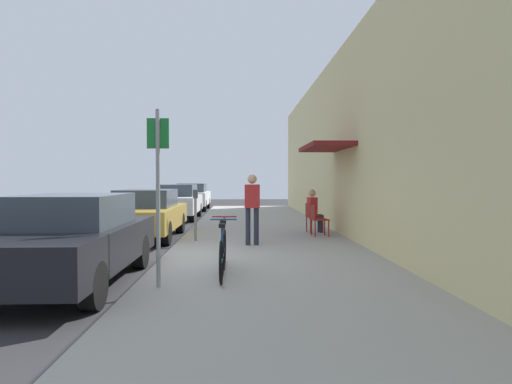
{
  "coord_description": "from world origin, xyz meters",
  "views": [
    {
      "loc": [
        1.6,
        -8.83,
        1.69
      ],
      "look_at": [
        2.21,
        8.14,
        1.23
      ],
      "focal_mm": 31.24,
      "sensor_mm": 36.0,
      "label": 1
    }
  ],
  "objects_px": {
    "parked_car_1": "(146,213)",
    "parked_car_2": "(177,201)",
    "parked_car_3": "(192,196)",
    "parking_meter": "(195,211)",
    "cafe_chair_1": "(312,216)",
    "street_sign": "(158,183)",
    "bicycle_0": "(223,255)",
    "parked_car_0": "(71,239)",
    "seated_patron_1": "(314,209)",
    "pedestrian_standing": "(252,204)",
    "bicycle_1": "(223,249)",
    "cafe_chair_0": "(317,218)"
  },
  "relations": [
    {
      "from": "parked_car_1",
      "to": "parked_car_2",
      "type": "distance_m",
      "value": 6.32
    },
    {
      "from": "parked_car_3",
      "to": "parking_meter",
      "type": "distance_m",
      "value": 13.65
    },
    {
      "from": "parked_car_3",
      "to": "cafe_chair_1",
      "type": "xyz_separation_m",
      "value": [
        4.84,
        -11.85,
        -0.14
      ]
    },
    {
      "from": "cafe_chair_1",
      "to": "parked_car_1",
      "type": "bearing_deg",
      "value": -176.39
    },
    {
      "from": "street_sign",
      "to": "bicycle_0",
      "type": "bearing_deg",
      "value": 35.97
    },
    {
      "from": "parked_car_0",
      "to": "parked_car_1",
      "type": "bearing_deg",
      "value": 90.0
    },
    {
      "from": "seated_patron_1",
      "to": "pedestrian_standing",
      "type": "distance_m",
      "value": 3.17
    },
    {
      "from": "parked_car_3",
      "to": "bicycle_1",
      "type": "height_order",
      "value": "parked_car_3"
    },
    {
      "from": "bicycle_1",
      "to": "pedestrian_standing",
      "type": "xyz_separation_m",
      "value": [
        0.58,
        2.91,
        0.64
      ]
    },
    {
      "from": "bicycle_0",
      "to": "bicycle_1",
      "type": "distance_m",
      "value": 0.57
    },
    {
      "from": "parked_car_1",
      "to": "parked_car_3",
      "type": "relative_size",
      "value": 1.0
    },
    {
      "from": "parked_car_2",
      "to": "parked_car_3",
      "type": "bearing_deg",
      "value": 90.0
    },
    {
      "from": "parked_car_2",
      "to": "bicycle_0",
      "type": "xyz_separation_m",
      "value": [
        2.41,
        -11.99,
        -0.29
      ]
    },
    {
      "from": "bicycle_0",
      "to": "seated_patron_1",
      "type": "xyz_separation_m",
      "value": [
        2.49,
        5.98,
        0.34
      ]
    },
    {
      "from": "bicycle_1",
      "to": "cafe_chair_0",
      "type": "bearing_deg",
      "value": 61.66
    },
    {
      "from": "parked_car_1",
      "to": "cafe_chair_1",
      "type": "bearing_deg",
      "value": 3.61
    },
    {
      "from": "cafe_chair_0",
      "to": "pedestrian_standing",
      "type": "relative_size",
      "value": 0.51
    },
    {
      "from": "parked_car_2",
      "to": "bicycle_1",
      "type": "xyz_separation_m",
      "value": [
        2.41,
        -11.42,
        -0.29
      ]
    },
    {
      "from": "seated_patron_1",
      "to": "cafe_chair_1",
      "type": "bearing_deg",
      "value": -170.88
    },
    {
      "from": "street_sign",
      "to": "bicycle_0",
      "type": "xyz_separation_m",
      "value": [
        0.91,
        0.66,
        -1.16
      ]
    },
    {
      "from": "bicycle_0",
      "to": "pedestrian_standing",
      "type": "relative_size",
      "value": 1.01
    },
    {
      "from": "cafe_chair_1",
      "to": "pedestrian_standing",
      "type": "distance_m",
      "value": 3.15
    },
    {
      "from": "cafe_chair_1",
      "to": "parking_meter",
      "type": "bearing_deg",
      "value": -152.55
    },
    {
      "from": "parking_meter",
      "to": "cafe_chair_1",
      "type": "xyz_separation_m",
      "value": [
        3.29,
        1.71,
        -0.26
      ]
    },
    {
      "from": "parking_meter",
      "to": "seated_patron_1",
      "type": "distance_m",
      "value": 3.77
    },
    {
      "from": "street_sign",
      "to": "cafe_chair_1",
      "type": "bearing_deg",
      "value": 63.23
    },
    {
      "from": "cafe_chair_0",
      "to": "cafe_chair_1",
      "type": "height_order",
      "value": "same"
    },
    {
      "from": "pedestrian_standing",
      "to": "parked_car_2",
      "type": "bearing_deg",
      "value": 109.34
    },
    {
      "from": "bicycle_0",
      "to": "bicycle_1",
      "type": "bearing_deg",
      "value": 90.58
    },
    {
      "from": "parked_car_1",
      "to": "parking_meter",
      "type": "relative_size",
      "value": 3.33
    },
    {
      "from": "parked_car_0",
      "to": "pedestrian_standing",
      "type": "height_order",
      "value": "pedestrian_standing"
    },
    {
      "from": "street_sign",
      "to": "bicycle_1",
      "type": "bearing_deg",
      "value": 53.57
    },
    {
      "from": "seated_patron_1",
      "to": "parked_car_3",
      "type": "bearing_deg",
      "value": 112.49
    },
    {
      "from": "parked_car_0",
      "to": "parked_car_2",
      "type": "distance_m",
      "value": 12.0
    },
    {
      "from": "street_sign",
      "to": "cafe_chair_0",
      "type": "distance_m",
      "value": 6.73
    },
    {
      "from": "street_sign",
      "to": "cafe_chair_1",
      "type": "height_order",
      "value": "street_sign"
    },
    {
      "from": "parking_meter",
      "to": "bicycle_1",
      "type": "relative_size",
      "value": 0.77
    },
    {
      "from": "parked_car_2",
      "to": "parked_car_3",
      "type": "relative_size",
      "value": 1.0
    },
    {
      "from": "bicycle_1",
      "to": "parked_car_3",
      "type": "bearing_deg",
      "value": 97.94
    },
    {
      "from": "bicycle_0",
      "to": "parked_car_1",
      "type": "bearing_deg",
      "value": 113.06
    },
    {
      "from": "parked_car_0",
      "to": "bicycle_0",
      "type": "height_order",
      "value": "parked_car_0"
    },
    {
      "from": "parked_car_3",
      "to": "seated_patron_1",
      "type": "bearing_deg",
      "value": -67.51
    },
    {
      "from": "parked_car_3",
      "to": "parking_meter",
      "type": "height_order",
      "value": "parked_car_3"
    },
    {
      "from": "cafe_chair_0",
      "to": "bicycle_1",
      "type": "bearing_deg",
      "value": -118.34
    },
    {
      "from": "bicycle_0",
      "to": "cafe_chair_0",
      "type": "bearing_deg",
      "value": 64.44
    },
    {
      "from": "street_sign",
      "to": "seated_patron_1",
      "type": "relative_size",
      "value": 2.02
    },
    {
      "from": "bicycle_0",
      "to": "cafe_chair_1",
      "type": "distance_m",
      "value": 6.45
    },
    {
      "from": "bicycle_0",
      "to": "pedestrian_standing",
      "type": "bearing_deg",
      "value": 80.59
    },
    {
      "from": "bicycle_0",
      "to": "cafe_chair_0",
      "type": "xyz_separation_m",
      "value": [
        2.43,
        5.09,
        0.14
      ]
    },
    {
      "from": "bicycle_0",
      "to": "pedestrian_standing",
      "type": "distance_m",
      "value": 3.58
    }
  ]
}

